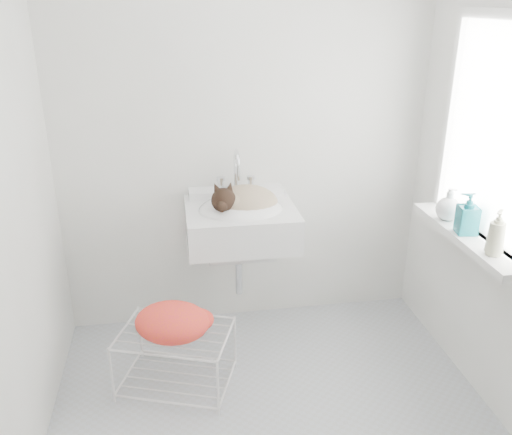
{
  "coord_description": "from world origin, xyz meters",
  "views": [
    {
      "loc": [
        -0.43,
        -2.06,
        1.93
      ],
      "look_at": [
        -0.01,
        0.5,
        0.88
      ],
      "focal_mm": 37.71,
      "sensor_mm": 36.0,
      "label": 1
    }
  ],
  "objects": [
    {
      "name": "floor",
      "position": [
        0.0,
        0.0,
        0.0
      ],
      "size": [
        2.2,
        2.0,
        0.02
      ],
      "primitive_type": "cube",
      "color": "#A6A9AC",
      "rests_on": "ground"
    },
    {
      "name": "back_wall",
      "position": [
        0.0,
        1.0,
        1.25
      ],
      "size": [
        2.2,
        0.02,
        2.5
      ],
      "primitive_type": "cube",
      "color": "white",
      "rests_on": "ground"
    },
    {
      "name": "window_glass",
      "position": [
        1.09,
        0.2,
        1.35
      ],
      "size": [
        0.01,
        0.8,
        1.0
      ],
      "primitive_type": "cube",
      "color": "white",
      "rests_on": "right_wall"
    },
    {
      "name": "window_frame",
      "position": [
        1.07,
        0.2,
        1.35
      ],
      "size": [
        0.04,
        0.9,
        1.1
      ],
      "primitive_type": "cube",
      "color": "white",
      "rests_on": "right_wall"
    },
    {
      "name": "windowsill",
      "position": [
        1.01,
        0.2,
        0.83
      ],
      "size": [
        0.16,
        0.88,
        0.04
      ],
      "primitive_type": "cube",
      "color": "white",
      "rests_on": "right_wall"
    },
    {
      "name": "sink",
      "position": [
        -0.06,
        0.74,
        0.85
      ],
      "size": [
        0.62,
        0.54,
        0.25
      ],
      "primitive_type": "cube",
      "color": "white",
      "rests_on": "back_wall"
    },
    {
      "name": "faucet",
      "position": [
        -0.06,
        0.92,
        0.99
      ],
      "size": [
        0.22,
        0.16,
        0.22
      ],
      "primitive_type": null,
      "color": "silver",
      "rests_on": "sink"
    },
    {
      "name": "cat",
      "position": [
        -0.05,
        0.72,
        0.89
      ],
      "size": [
        0.44,
        0.38,
        0.25
      ],
      "rotation": [
        0.0,
        0.0,
        0.22
      ],
      "color": "tan",
      "rests_on": "sink"
    },
    {
      "name": "wire_rack",
      "position": [
        -0.47,
        0.34,
        0.15
      ],
      "size": [
        0.65,
        0.55,
        0.33
      ],
      "primitive_type": "cube",
      "rotation": [
        0.0,
        0.0,
        -0.34
      ],
      "color": "silver",
      "rests_on": "floor"
    },
    {
      "name": "towel",
      "position": [
        -0.47,
        0.3,
        0.36
      ],
      "size": [
        0.46,
        0.39,
        0.16
      ],
      "primitive_type": "ellipsoid",
      "rotation": [
        0.0,
        0.0,
        -0.35
      ],
      "color": "#FD5B00",
      "rests_on": "wire_rack"
    },
    {
      "name": "bottle_a",
      "position": [
        1.0,
        -0.04,
        0.85
      ],
      "size": [
        0.1,
        0.1,
        0.18
      ],
      "primitive_type": "imported",
      "rotation": [
        0.0,
        0.0,
        5.44
      ],
      "color": "beige",
      "rests_on": "windowsill"
    },
    {
      "name": "bottle_b",
      "position": [
        1.0,
        0.2,
        0.85
      ],
      "size": [
        0.11,
        0.11,
        0.21
      ],
      "primitive_type": "imported",
      "rotation": [
        0.0,
        0.0,
        4.55
      ],
      "color": "#0F6873",
      "rests_on": "windowsill"
    },
    {
      "name": "bottle_c",
      "position": [
        1.0,
        0.39,
        0.85
      ],
      "size": [
        0.18,
        0.18,
        0.17
      ],
      "primitive_type": "imported",
      "rotation": [
        0.0,
        0.0,
        1.05
      ],
      "color": "silver",
      "rests_on": "windowsill"
    }
  ]
}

